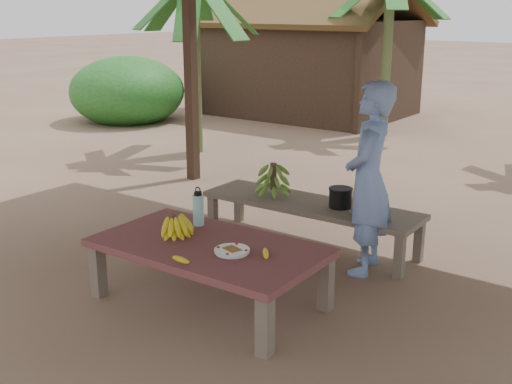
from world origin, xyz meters
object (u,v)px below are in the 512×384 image
Objects in this scene: cooking_pot at (340,198)px; woman at (368,179)px; bench at (310,208)px; water_flask at (198,209)px; work_table at (209,252)px; plate at (232,251)px; ripe_banana_bunch at (174,224)px.

woman is (0.41, -0.26, 0.30)m from cooking_pot.
bench is 0.34m from cooking_pot.
bench is 10.32× the size of cooking_pot.
woman reaches higher than cooking_pot.
work_table is at bearing -39.51° from water_flask.
cooking_pot is at bearing 89.41° from plate.
plate is 0.73m from water_flask.
woman reaches higher than work_table.
cooking_pot is at bearing 78.39° from work_table.
ripe_banana_bunch is 0.91× the size of water_flask.
plate is at bearing -90.59° from cooking_pot.
cooking_pot is at bearing 67.83° from ripe_banana_bunch.
plate reaches higher than bench.
water_flask is 1.49m from woman.
ripe_banana_bunch is at bearing -52.96° from woman.
plate is at bearing -28.39° from water_flask.
ripe_banana_bunch is 0.31m from water_flask.
bench is at bearing 74.96° from water_flask.
ripe_banana_bunch reaches higher than plate.
bench is 7.22× the size of ripe_banana_bunch.
work_table is 5.94× the size of ripe_banana_bunch.
plate is (0.29, -1.59, 0.12)m from bench.
woman is at bearing -19.25° from bench.
woman is (1.06, 1.33, 0.25)m from ripe_banana_bunch.
plate is 0.80× the size of water_flask.
work_table is at bearing 170.71° from plate.
woman is at bearing 51.46° from ripe_banana_bunch.
water_flask is 0.20× the size of woman.
plate is (0.27, -0.04, 0.08)m from work_table.
water_flask is at bearing 89.73° from ripe_banana_bunch.
cooking_pot is (0.31, 0.03, 0.15)m from bench.
work_table is 1.55m from bench.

